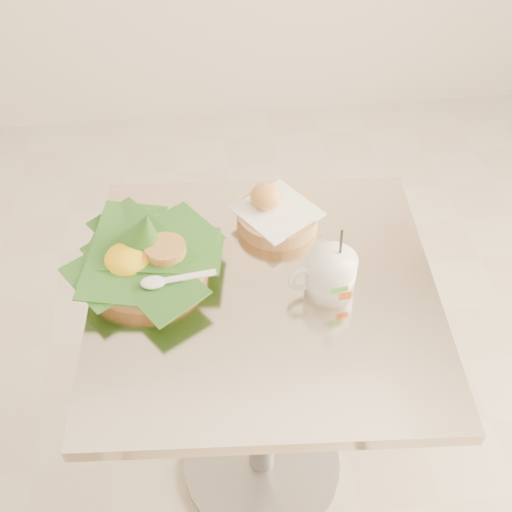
{
  "coord_description": "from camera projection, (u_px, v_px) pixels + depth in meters",
  "views": [
    {
      "loc": [
        0.08,
        -0.92,
        1.71
      ],
      "look_at": [
        0.19,
        -0.03,
        0.82
      ],
      "focal_mm": 45.0,
      "sensor_mm": 36.0,
      "label": 1
    }
  ],
  "objects": [
    {
      "name": "cafe_table",
      "position": [
        263.0,
        353.0,
        1.46
      ],
      "size": [
        0.75,
        0.75,
        0.75
      ],
      "rotation": [
        0.0,
        0.0,
        -0.07
      ],
      "color": "gray",
      "rests_on": "floor"
    },
    {
      "name": "coffee_mug",
      "position": [
        329.0,
        274.0,
        1.27
      ],
      "size": [
        0.14,
        0.1,
        0.17
      ],
      "rotation": [
        0.0,
        0.0,
        0.14
      ],
      "color": "white",
      "rests_on": "cafe_table"
    },
    {
      "name": "rice_basket",
      "position": [
        144.0,
        254.0,
        1.31
      ],
      "size": [
        0.31,
        0.31,
        0.16
      ],
      "rotation": [
        0.0,
        0.0,
        0.44
      ],
      "color": "#B6834E",
      "rests_on": "cafe_table"
    },
    {
      "name": "floor",
      "position": [
        191.0,
        456.0,
        1.85
      ],
      "size": [
        3.6,
        3.6,
        0.0
      ],
      "primitive_type": "plane",
      "color": "beige",
      "rests_on": "ground"
    },
    {
      "name": "bread_basket",
      "position": [
        275.0,
        214.0,
        1.42
      ],
      "size": [
        0.21,
        0.21,
        0.09
      ],
      "rotation": [
        0.0,
        0.0,
        -0.19
      ],
      "color": "#B6834E",
      "rests_on": "cafe_table"
    }
  ]
}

